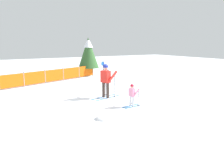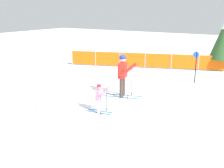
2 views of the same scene
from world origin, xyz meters
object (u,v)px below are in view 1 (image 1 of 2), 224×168
(skier_child, at_px, (132,94))
(skier_adult, at_px, (106,78))
(trail_marker, at_px, (103,70))
(conifer_far, at_px, (88,52))
(safety_fence, at_px, (45,76))

(skier_child, bearing_deg, skier_adult, 88.95)
(skier_adult, height_order, trail_marker, skier_adult)
(conifer_far, bearing_deg, skier_adult, -107.83)
(safety_fence, xyz_separation_m, trail_marker, (3.49, -1.83, 0.45))
(skier_adult, distance_m, skier_child, 2.01)
(skier_child, bearing_deg, trail_marker, 67.00)
(skier_child, relative_size, trail_marker, 0.66)
(skier_child, xyz_separation_m, conifer_far, (2.15, 9.30, 1.38))
(skier_adult, distance_m, conifer_far, 7.77)
(conifer_far, bearing_deg, safety_fence, -155.82)
(skier_adult, distance_m, safety_fence, 5.80)
(skier_child, xyz_separation_m, trail_marker, (1.58, 5.64, 0.35))
(skier_adult, relative_size, trail_marker, 1.13)
(skier_adult, bearing_deg, skier_child, -98.81)
(trail_marker, bearing_deg, conifer_far, 81.17)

